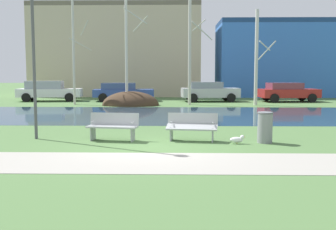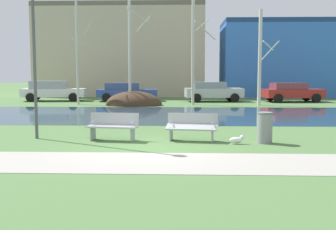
{
  "view_description": "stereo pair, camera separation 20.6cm",
  "coord_description": "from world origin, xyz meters",
  "px_view_note": "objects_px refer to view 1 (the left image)",
  "views": [
    {
      "loc": [
        0.81,
        -11.81,
        2.18
      ],
      "look_at": [
        0.5,
        1.78,
        0.77
      ],
      "focal_mm": 44.7,
      "sensor_mm": 36.0,
      "label": 1
    },
    {
      "loc": [
        1.02,
        -11.81,
        2.18
      ],
      "look_at": [
        0.5,
        1.78,
        0.77
      ],
      "focal_mm": 44.7,
      "sensor_mm": 36.0,
      "label": 2
    }
  ],
  "objects_px": {
    "bench_left": "(113,126)",
    "parked_sedan_second_blue": "(122,91)",
    "parked_wagon_fourth_red": "(288,92)",
    "streetlamp": "(32,14)",
    "bench_right": "(192,126)",
    "parked_van_nearest_white": "(48,90)",
    "trash_bin": "(265,127)",
    "parked_hatch_third_silver": "(209,91)",
    "seagull": "(237,139)"
  },
  "relations": [
    {
      "from": "bench_right",
      "to": "parked_van_nearest_white",
      "type": "relative_size",
      "value": 0.35
    },
    {
      "from": "bench_left",
      "to": "parked_sedan_second_blue",
      "type": "bearing_deg",
      "value": 96.63
    },
    {
      "from": "parked_van_nearest_white",
      "to": "parked_sedan_second_blue",
      "type": "xyz_separation_m",
      "value": [
        5.52,
        0.06,
        -0.06
      ]
    },
    {
      "from": "streetlamp",
      "to": "bench_right",
      "type": "bearing_deg",
      "value": -3.2
    },
    {
      "from": "trash_bin",
      "to": "streetlamp",
      "type": "xyz_separation_m",
      "value": [
        -7.3,
        0.6,
        3.52
      ]
    },
    {
      "from": "bench_left",
      "to": "parked_sedan_second_blue",
      "type": "distance_m",
      "value": 18.06
    },
    {
      "from": "trash_bin",
      "to": "seagull",
      "type": "xyz_separation_m",
      "value": [
        -0.87,
        -0.2,
        -0.36
      ]
    },
    {
      "from": "seagull",
      "to": "parked_sedan_second_blue",
      "type": "relative_size",
      "value": 0.1
    },
    {
      "from": "parked_van_nearest_white",
      "to": "parked_hatch_third_silver",
      "type": "distance_m",
      "value": 11.97
    },
    {
      "from": "bench_left",
      "to": "parked_hatch_third_silver",
      "type": "distance_m",
      "value": 18.24
    },
    {
      "from": "parked_wagon_fourth_red",
      "to": "streetlamp",
      "type": "bearing_deg",
      "value": -126.17
    },
    {
      "from": "streetlamp",
      "to": "parked_sedan_second_blue",
      "type": "xyz_separation_m",
      "value": [
        0.48,
        17.66,
        -3.28
      ]
    },
    {
      "from": "seagull",
      "to": "parked_hatch_third_silver",
      "type": "distance_m",
      "value": 18.25
    },
    {
      "from": "parked_wagon_fourth_red",
      "to": "parked_van_nearest_white",
      "type": "bearing_deg",
      "value": 178.98
    },
    {
      "from": "bench_right",
      "to": "seagull",
      "type": "relative_size",
      "value": 3.47
    },
    {
      "from": "parked_sedan_second_blue",
      "to": "parked_wagon_fourth_red",
      "type": "height_order",
      "value": "parked_wagon_fourth_red"
    },
    {
      "from": "bench_right",
      "to": "seagull",
      "type": "xyz_separation_m",
      "value": [
        1.36,
        -0.52,
        -0.34
      ]
    },
    {
      "from": "streetlamp",
      "to": "parked_wagon_fourth_red",
      "type": "bearing_deg",
      "value": 53.83
    },
    {
      "from": "parked_wagon_fourth_red",
      "to": "parked_sedan_second_blue",
      "type": "bearing_deg",
      "value": 178.26
    },
    {
      "from": "bench_left",
      "to": "parked_sedan_second_blue",
      "type": "relative_size",
      "value": 0.36
    },
    {
      "from": "bench_right",
      "to": "parked_sedan_second_blue",
      "type": "bearing_deg",
      "value": 104.37
    },
    {
      "from": "bench_right",
      "to": "streetlamp",
      "type": "bearing_deg",
      "value": 176.8
    },
    {
      "from": "parked_sedan_second_blue",
      "to": "seagull",
      "type": "bearing_deg",
      "value": -72.13
    },
    {
      "from": "bench_left",
      "to": "trash_bin",
      "type": "xyz_separation_m",
      "value": [
        4.74,
        -0.32,
        0.02
      ]
    },
    {
      "from": "seagull",
      "to": "bench_left",
      "type": "bearing_deg",
      "value": 172.3
    },
    {
      "from": "trash_bin",
      "to": "parked_wagon_fourth_red",
      "type": "relative_size",
      "value": 0.22
    },
    {
      "from": "bench_left",
      "to": "parked_sedan_second_blue",
      "type": "xyz_separation_m",
      "value": [
        -2.09,
        17.94,
        0.26
      ]
    },
    {
      "from": "trash_bin",
      "to": "seagull",
      "type": "distance_m",
      "value": 0.96
    },
    {
      "from": "seagull",
      "to": "parked_van_nearest_white",
      "type": "bearing_deg",
      "value": 121.93
    },
    {
      "from": "seagull",
      "to": "parked_sedan_second_blue",
      "type": "distance_m",
      "value": 19.41
    },
    {
      "from": "bench_right",
      "to": "parked_van_nearest_white",
      "type": "xyz_separation_m",
      "value": [
        -10.12,
        17.88,
        0.32
      ]
    },
    {
      "from": "streetlamp",
      "to": "parked_sedan_second_blue",
      "type": "distance_m",
      "value": 17.97
    },
    {
      "from": "seagull",
      "to": "parked_wagon_fourth_red",
      "type": "height_order",
      "value": "parked_wagon_fourth_red"
    },
    {
      "from": "trash_bin",
      "to": "parked_van_nearest_white",
      "type": "height_order",
      "value": "parked_van_nearest_white"
    },
    {
      "from": "parked_van_nearest_white",
      "to": "seagull",
      "type": "bearing_deg",
      "value": -58.07
    },
    {
      "from": "streetlamp",
      "to": "trash_bin",
      "type": "bearing_deg",
      "value": -4.73
    },
    {
      "from": "trash_bin",
      "to": "parked_sedan_second_blue",
      "type": "bearing_deg",
      "value": 110.49
    },
    {
      "from": "trash_bin",
      "to": "parked_sedan_second_blue",
      "type": "relative_size",
      "value": 0.21
    },
    {
      "from": "parked_hatch_third_silver",
      "to": "seagull",
      "type": "bearing_deg",
      "value": -91.55
    },
    {
      "from": "parked_sedan_second_blue",
      "to": "trash_bin",
      "type": "bearing_deg",
      "value": -69.51
    },
    {
      "from": "parked_hatch_third_silver",
      "to": "parked_wagon_fourth_red",
      "type": "distance_m",
      "value": 5.72
    },
    {
      "from": "parked_hatch_third_silver",
      "to": "bench_right",
      "type": "bearing_deg",
      "value": -95.96
    },
    {
      "from": "streetlamp",
      "to": "parked_wagon_fourth_red",
      "type": "height_order",
      "value": "streetlamp"
    },
    {
      "from": "parked_hatch_third_silver",
      "to": "parked_wagon_fourth_red",
      "type": "xyz_separation_m",
      "value": [
        5.72,
        -0.14,
        -0.03
      ]
    },
    {
      "from": "streetlamp",
      "to": "parked_wagon_fourth_red",
      "type": "distance_m",
      "value": 21.66
    },
    {
      "from": "bench_right",
      "to": "trash_bin",
      "type": "xyz_separation_m",
      "value": [
        2.23,
        -0.32,
        0.02
      ]
    },
    {
      "from": "seagull",
      "to": "trash_bin",
      "type": "bearing_deg",
      "value": 13.1
    },
    {
      "from": "bench_right",
      "to": "seagull",
      "type": "bearing_deg",
      "value": -21.1
    },
    {
      "from": "parked_sedan_second_blue",
      "to": "parked_wagon_fourth_red",
      "type": "distance_m",
      "value": 12.17
    },
    {
      "from": "parked_van_nearest_white",
      "to": "streetlamp",
      "type": "bearing_deg",
      "value": -74.01
    }
  ]
}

